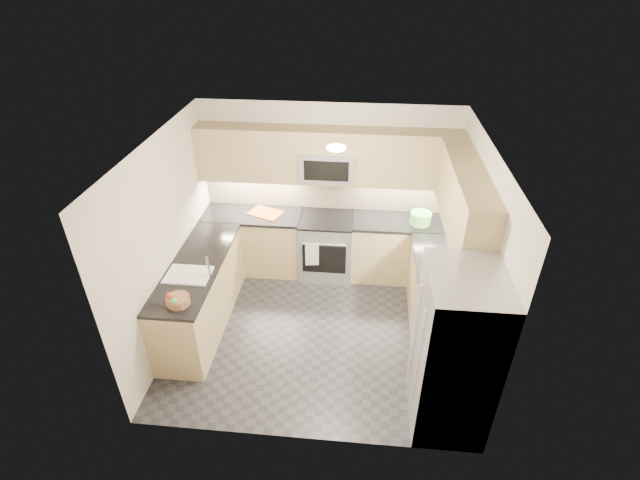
{
  "coord_description": "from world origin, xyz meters",
  "views": [
    {
      "loc": [
        0.47,
        -4.46,
        4.2
      ],
      "look_at": [
        0.0,
        0.35,
        1.15
      ],
      "focal_mm": 26.0,
      "sensor_mm": 36.0,
      "label": 1
    }
  ],
  "objects_px": {
    "utensil_bowl": "(421,218)",
    "fruit_basket": "(178,301)",
    "cutting_board": "(266,213)",
    "microwave": "(327,165)",
    "refrigerator": "(454,352)",
    "gas_range": "(326,247)"
  },
  "relations": [
    {
      "from": "utensil_bowl",
      "to": "fruit_basket",
      "type": "height_order",
      "value": "utensil_bowl"
    },
    {
      "from": "microwave",
      "to": "utensil_bowl",
      "type": "height_order",
      "value": "microwave"
    },
    {
      "from": "utensil_bowl",
      "to": "fruit_basket",
      "type": "bearing_deg",
      "value": -143.85
    },
    {
      "from": "utensil_bowl",
      "to": "cutting_board",
      "type": "bearing_deg",
      "value": 178.0
    },
    {
      "from": "microwave",
      "to": "refrigerator",
      "type": "distance_m",
      "value": 3.04
    },
    {
      "from": "gas_range",
      "to": "refrigerator",
      "type": "xyz_separation_m",
      "value": [
        1.45,
        -2.43,
        0.45
      ]
    },
    {
      "from": "refrigerator",
      "to": "utensil_bowl",
      "type": "height_order",
      "value": "refrigerator"
    },
    {
      "from": "refrigerator",
      "to": "gas_range",
      "type": "bearing_deg",
      "value": 120.88
    },
    {
      "from": "gas_range",
      "to": "microwave",
      "type": "distance_m",
      "value": 1.25
    },
    {
      "from": "gas_range",
      "to": "fruit_basket",
      "type": "distance_m",
      "value": 2.54
    },
    {
      "from": "utensil_bowl",
      "to": "cutting_board",
      "type": "distance_m",
      "value": 2.21
    },
    {
      "from": "utensil_bowl",
      "to": "fruit_basket",
      "type": "distance_m",
      "value": 3.41
    },
    {
      "from": "gas_range",
      "to": "refrigerator",
      "type": "bearing_deg",
      "value": -59.12
    },
    {
      "from": "refrigerator",
      "to": "fruit_basket",
      "type": "xyz_separation_m",
      "value": [
        -2.88,
        0.39,
        0.09
      ]
    },
    {
      "from": "utensil_bowl",
      "to": "microwave",
      "type": "bearing_deg",
      "value": 173.64
    },
    {
      "from": "refrigerator",
      "to": "cutting_board",
      "type": "height_order",
      "value": "refrigerator"
    },
    {
      "from": "gas_range",
      "to": "utensil_bowl",
      "type": "xyz_separation_m",
      "value": [
        1.32,
        -0.02,
        0.57
      ]
    },
    {
      "from": "gas_range",
      "to": "microwave",
      "type": "xyz_separation_m",
      "value": [
        0.0,
        0.12,
        1.24
      ]
    },
    {
      "from": "gas_range",
      "to": "cutting_board",
      "type": "bearing_deg",
      "value": 176.46
    },
    {
      "from": "microwave",
      "to": "refrigerator",
      "type": "relative_size",
      "value": 0.42
    },
    {
      "from": "utensil_bowl",
      "to": "cutting_board",
      "type": "relative_size",
      "value": 0.64
    },
    {
      "from": "gas_range",
      "to": "utensil_bowl",
      "type": "bearing_deg",
      "value": -0.96
    }
  ]
}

